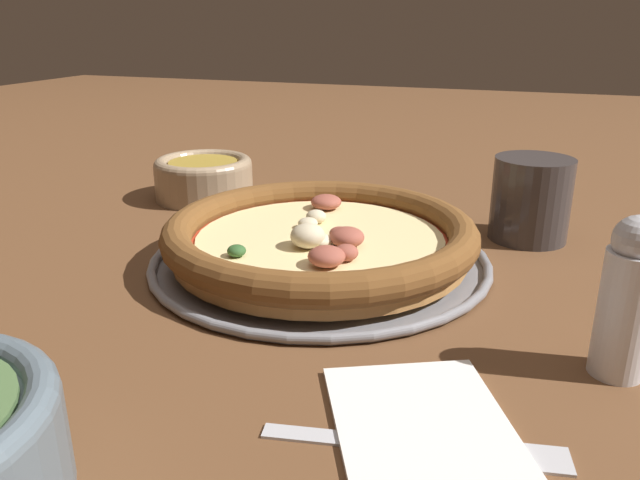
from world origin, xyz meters
name	(u,v)px	position (x,y,z in m)	size (l,w,h in m)	color
ground_plane	(320,264)	(0.00, 0.00, 0.00)	(3.00, 3.00, 0.00)	brown
pizza_tray	(320,260)	(0.00, 0.00, 0.00)	(0.32, 0.32, 0.01)	gray
pizza	(320,236)	(0.00, 0.00, 0.03)	(0.29, 0.29, 0.04)	#BC7F42
bowl_near	(204,176)	(0.16, 0.21, 0.03)	(0.12, 0.12, 0.05)	#9E8466
drinking_cup	(531,199)	(0.14, -0.18, 0.04)	(0.08, 0.08, 0.09)	#383333
napkin	(426,430)	(-0.22, -0.14, 0.00)	(0.17, 0.15, 0.01)	white
fork	(433,447)	(-0.23, -0.15, 0.00)	(0.05, 0.17, 0.00)	#B7B7BC
pepper_shaker	(628,298)	(-0.11, -0.24, 0.05)	(0.03, 0.03, 0.11)	silver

